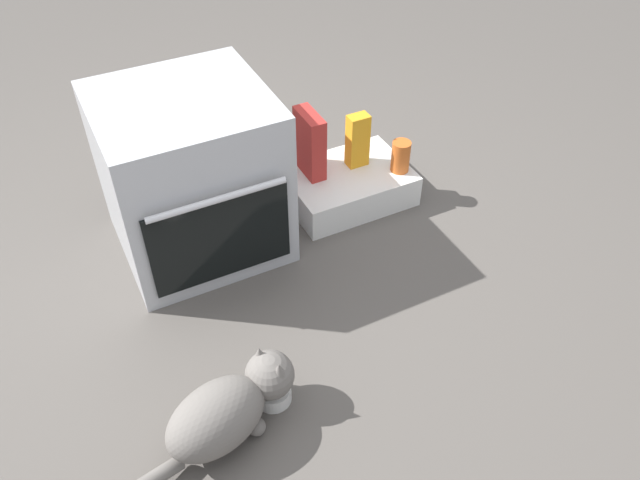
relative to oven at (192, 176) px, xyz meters
name	(u,v)px	position (x,y,z in m)	size (l,w,h in m)	color
ground	(229,307)	(-0.03, -0.40, -0.33)	(8.00, 8.00, 0.00)	#56514C
oven	(192,176)	(0.00, 0.00, 0.00)	(0.62, 0.64, 0.66)	#B7BABF
pantry_cabinet	(347,185)	(0.67, -0.03, -0.26)	(0.52, 0.38, 0.14)	white
food_bowl	(273,392)	(-0.04, -0.84, -0.29)	(0.12, 0.12, 0.08)	white
cat	(227,410)	(-0.21, -0.89, -0.21)	(0.68, 0.29, 0.23)	slate
cereal_box	(310,143)	(0.52, 0.05, -0.04)	(0.07, 0.18, 0.28)	#B72D28
sauce_jar	(401,156)	(0.87, -0.11, -0.11)	(0.08, 0.08, 0.14)	#D16023
juice_carton	(358,140)	(0.73, 0.01, -0.06)	(0.09, 0.06, 0.24)	orange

